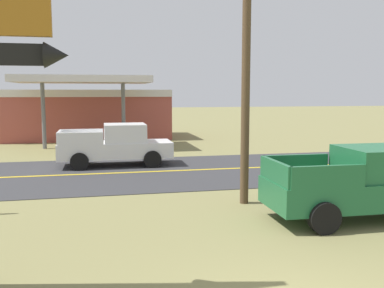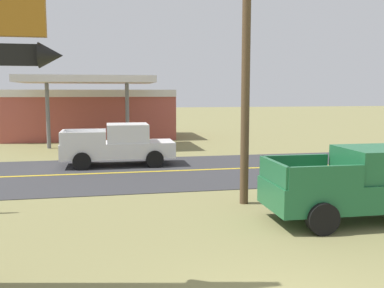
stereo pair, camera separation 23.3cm
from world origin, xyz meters
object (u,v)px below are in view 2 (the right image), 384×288
object	(u,v)px
gas_station	(91,112)
pickup_white_on_road	(119,145)
utility_pole	(246,55)
pickup_green_parked_on_lawn	(364,185)

from	to	relation	value
gas_station	pickup_white_on_road	distance (m)	12.90
pickup_white_on_road	gas_station	bearing A→B (deg)	97.47
gas_station	utility_pole	bearing A→B (deg)	-75.68
utility_pole	pickup_white_on_road	xyz separation A→B (m)	(-3.58, 7.81, -3.58)
pickup_green_parked_on_lawn	gas_station	bearing A→B (deg)	109.05
utility_pole	gas_station	distance (m)	21.38
utility_pole	gas_station	bearing A→B (deg)	104.32
utility_pole	pickup_white_on_road	distance (m)	9.31
pickup_green_parked_on_lawn	utility_pole	bearing A→B (deg)	139.40
gas_station	pickup_white_on_road	size ratio (longest dim) A/B	2.31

